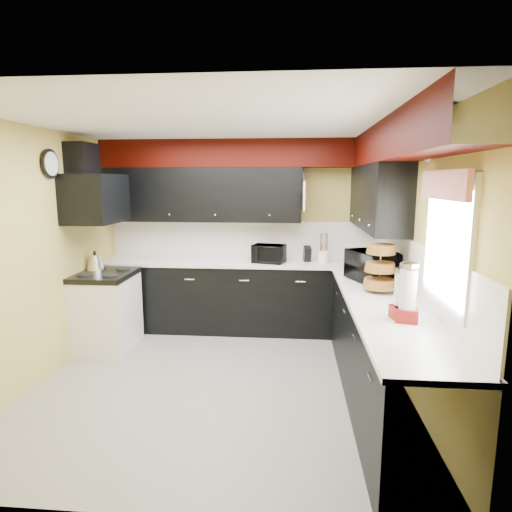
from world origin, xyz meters
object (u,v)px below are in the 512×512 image
at_px(utensil_crock, 324,257).
at_px(kettle, 95,262).
at_px(knife_block, 307,254).
at_px(microwave, 374,267).
at_px(toaster_oven, 269,254).

bearing_deg(utensil_crock, kettle, -167.68).
bearing_deg(knife_block, utensil_crock, -17.49).
bearing_deg(microwave, kettle, 59.11).
bearing_deg(knife_block, kettle, -173.92).
bearing_deg(microwave, toaster_oven, 26.89).
xyz_separation_m(microwave, utensil_crock, (-0.45, 1.04, -0.08)).
relative_size(utensil_crock, knife_block, 0.77).
relative_size(microwave, kettle, 2.86).
bearing_deg(utensil_crock, toaster_oven, -174.14).
xyz_separation_m(toaster_oven, utensil_crock, (0.71, 0.07, -0.04)).
relative_size(microwave, utensil_crock, 3.81).
relative_size(toaster_oven, microwave, 0.69).
height_order(microwave, kettle, microwave).
xyz_separation_m(toaster_oven, kettle, (-2.07, -0.53, -0.04)).
xyz_separation_m(toaster_oven, knife_block, (0.50, 0.11, -0.02)).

